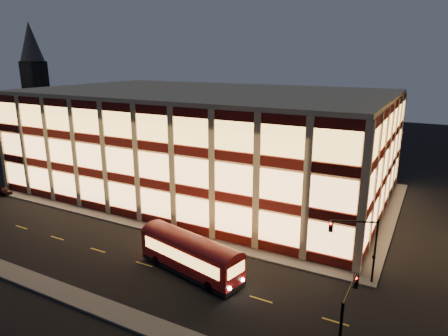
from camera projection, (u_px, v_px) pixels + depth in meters
The scene contains 11 objects.
ground at pixel (151, 232), 44.74m from camera, with size 200.00×200.00×0.00m, color black.
sidewalk_office_south at pixel (136, 223), 46.94m from camera, with size 54.00×2.00×0.15m, color #514F4C.
sidewalk_office_east at pixel (388, 218), 48.61m from camera, with size 2.00×30.00×0.15m, color #514F4C.
sidewalk_near at pixel (54, 289), 33.69m from camera, with size 100.00×2.00×0.15m, color #514F4C.
office_building at pixel (205, 140), 58.48m from camera, with size 50.45×30.45×14.50m.
church_tower at pixel (37, 95), 108.28m from camera, with size 5.00×5.00×18.00m, color #2D2621.
church_spire at pixel (30, 41), 104.54m from camera, with size 6.00×6.00×10.00m, color #4C473F.
traffic_signal_far at pixel (359, 239), 33.68m from camera, with size 3.79×1.87×6.00m.
traffic_signal_near at pixel (346, 317), 23.53m from camera, with size 0.32×4.45×6.00m.
trolley_bus at pixel (190, 252), 35.90m from camera, with size 10.97×4.95×3.60m.
parked_car_0 at pixel (3, 190), 57.14m from camera, with size 1.32×3.28×1.12m, color black.
Camera 1 is at (26.80, -32.33, 18.92)m, focal length 32.00 mm.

